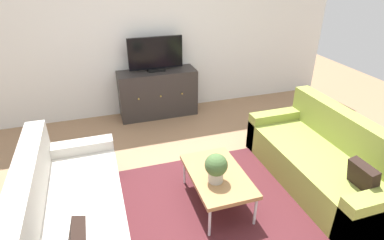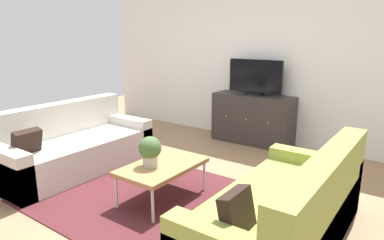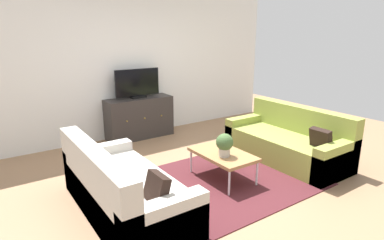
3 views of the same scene
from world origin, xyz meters
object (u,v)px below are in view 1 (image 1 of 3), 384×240
at_px(flat_screen_tv, 155,54).
at_px(potted_plant, 216,167).
at_px(tv_console, 158,93).
at_px(coffee_table, 217,176).
at_px(couch_left_side, 66,216).
at_px(couch_right_side, 326,161).

bearing_deg(flat_screen_tv, potted_plant, -88.56).
bearing_deg(tv_console, flat_screen_tv, 90.00).
bearing_deg(coffee_table, couch_left_side, -178.98).
bearing_deg(flat_screen_tv, coffee_table, -86.94).
relative_size(couch_right_side, potted_plant, 6.20).
distance_m(couch_left_side, coffee_table, 1.52).
relative_size(coffee_table, tv_console, 0.72).
relative_size(potted_plant, flat_screen_tv, 0.36).
xyz_separation_m(couch_left_side, flat_screen_tv, (1.39, 2.39, 0.77)).
xyz_separation_m(potted_plant, flat_screen_tv, (-0.06, 2.47, 0.48)).
distance_m(couch_right_side, tv_console, 2.81).
height_order(couch_right_side, tv_console, couch_right_side).
relative_size(couch_left_side, couch_right_side, 1.00).
relative_size(potted_plant, tv_console, 0.25).
height_order(potted_plant, flat_screen_tv, flat_screen_tv).
bearing_deg(tv_console, couch_right_side, -57.91).
bearing_deg(couch_right_side, tv_console, 122.09).
distance_m(couch_left_side, potted_plant, 1.48).
relative_size(couch_right_side, flat_screen_tv, 2.21).
relative_size(coffee_table, potted_plant, 2.94).
relative_size(couch_left_side, flat_screen_tv, 2.21).
height_order(couch_right_side, flat_screen_tv, flat_screen_tv).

